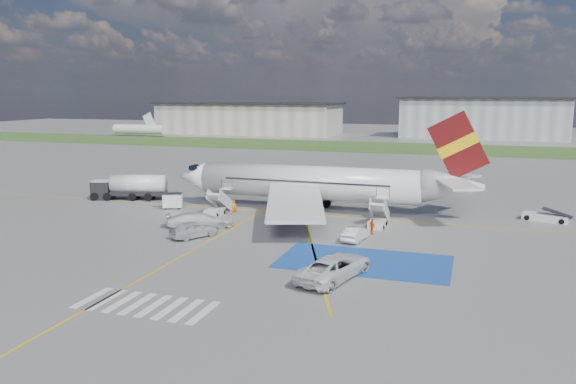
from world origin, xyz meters
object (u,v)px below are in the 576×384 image
gpu_cart (173,202)px  car_silver_a (193,229)px  belt_loader (546,218)px  airliner (321,183)px  van_white_b (200,218)px  fuel_tanker (130,189)px  car_silver_b (356,234)px  van_white_a (335,263)px

gpu_cart → car_silver_a: 14.56m
belt_loader → gpu_cart: bearing=-154.6°
airliner → van_white_b: 15.24m
van_white_b → airliner: bearing=-65.3°
gpu_cart → airliner: bearing=-8.4°
fuel_tanker → gpu_cart: size_ratio=3.78×
car_silver_a → van_white_b: bearing=-38.8°
car_silver_b → van_white_a: (0.68, -11.16, 0.50)m
van_white_a → airliner: bearing=-57.5°
belt_loader → van_white_b: (-34.30, -14.29, 0.64)m
van_white_b → gpu_cart: bearing=20.6°
car_silver_a → car_silver_b: bearing=-133.3°
gpu_cart → car_silver_b: gpu_cart is taller
belt_loader → van_white_b: size_ratio=0.99×
car_silver_a → car_silver_b: 15.50m
belt_loader → van_white_a: bearing=-107.6°
belt_loader → car_silver_a: (-32.95, -18.33, 0.43)m
airliner → belt_loader: airliner is taller
belt_loader → van_white_a: (-17.23, -25.72, 0.80)m
gpu_cart → car_silver_b: 25.12m
belt_loader → car_silver_b: (-17.91, -14.56, 0.30)m
airliner → fuel_tanker: bearing=-179.3°
fuel_tanker → van_white_b: bearing=-50.4°
gpu_cart → van_white_b: size_ratio=0.50×
belt_loader → car_silver_b: belt_loader is taller
airliner → van_white_a: bearing=-72.5°
gpu_cart → van_white_a: size_ratio=0.42×
fuel_tanker → van_white_b: size_ratio=1.90×
car_silver_a → van_white_b: size_ratio=0.91×
fuel_tanker → car_silver_b: (32.21, -11.28, -0.70)m
car_silver_a → van_white_b: van_white_b is taller
airliner → belt_loader: 24.77m
belt_loader → van_white_b: 37.16m
fuel_tanker → van_white_a: size_ratio=1.57×
fuel_tanker → belt_loader: size_ratio=1.91×
car_silver_b → van_white_b: 16.39m
gpu_cart → belt_loader: size_ratio=0.50×
belt_loader → car_silver_b: 23.09m
car_silver_a → car_silver_b: size_ratio=1.16×
van_white_b → car_silver_a: bearing=174.3°
belt_loader → car_silver_b: size_ratio=1.27×
airliner → car_silver_b: 13.58m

